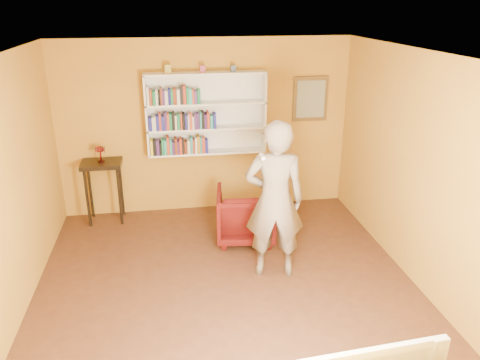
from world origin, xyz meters
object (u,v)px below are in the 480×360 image
(console_table, at_px, (102,172))
(armchair, at_px, (246,215))
(person, at_px, (275,200))
(bookshelf, at_px, (206,113))
(ruby_lustre, at_px, (100,151))

(console_table, relative_size, armchair, 1.17)
(person, bearing_deg, bookshelf, -64.38)
(console_table, bearing_deg, person, -40.18)
(bookshelf, distance_m, person, 2.20)
(armchair, bearing_deg, ruby_lustre, -17.01)
(console_table, relative_size, person, 0.49)
(console_table, distance_m, person, 2.89)
(console_table, xyz_separation_m, person, (2.20, -1.86, 0.19))
(console_table, xyz_separation_m, armchair, (2.02, -0.93, -0.42))
(bookshelf, height_order, console_table, bookshelf)
(armchair, bearing_deg, person, 109.12)
(bookshelf, relative_size, console_table, 1.88)
(ruby_lustre, bearing_deg, armchair, -24.82)
(bookshelf, relative_size, ruby_lustre, 7.53)
(ruby_lustre, relative_size, armchair, 0.29)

